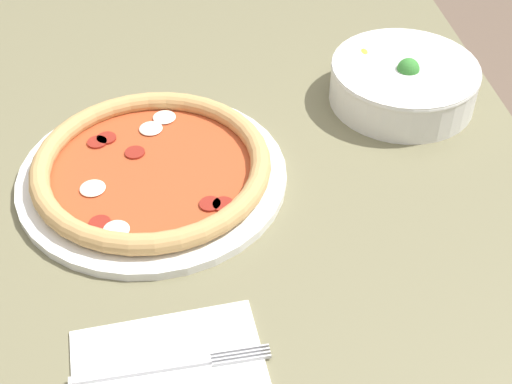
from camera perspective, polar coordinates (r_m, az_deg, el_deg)
name	(u,v)px	position (r m, az deg, el deg)	size (l,w,h in m)	color
dining_table	(236,223)	(1.02, -1.63, -2.51)	(1.23, 0.81, 0.75)	#706B4C
pizza	(152,169)	(0.91, -8.34, 1.82)	(0.34, 0.34, 0.04)	white
bowl	(403,80)	(1.06, 11.70, 8.76)	(0.21, 0.21, 0.08)	white
fork	(169,366)	(0.73, -6.98, -13.68)	(0.02, 0.20, 0.00)	silver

